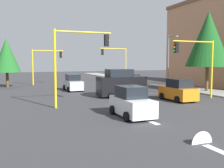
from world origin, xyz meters
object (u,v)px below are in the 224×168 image
(traffic_signal_near_right, at_px, (78,53))
(car_orange, at_px, (178,91))
(traffic_signal_far_right, at_px, (46,60))
(delivery_van_black, at_px, (121,84))
(car_blue, at_px, (130,82))
(tree_opposite_side, at_px, (6,55))
(tree_roadside_near, at_px, (208,39))
(car_silver, at_px, (73,83))
(traffic_signal_near_left, at_px, (197,57))
(traffic_signal_far_left, at_px, (116,58))
(street_lamp_curbside, at_px, (170,55))
(car_white, at_px, (132,103))

(traffic_signal_near_right, xyz_separation_m, car_orange, (0.29, 9.18, -3.31))
(traffic_signal_far_right, height_order, delivery_van_black, traffic_signal_far_right)
(traffic_signal_near_right, bearing_deg, car_blue, 136.27)
(tree_opposite_side, relative_size, delivery_van_black, 1.37)
(tree_roadside_near, bearing_deg, delivery_van_black, -90.00)
(tree_roadside_near, relative_size, car_orange, 2.39)
(traffic_signal_near_right, xyz_separation_m, car_silver, (-10.97, 2.15, -3.31))
(traffic_signal_near_left, distance_m, car_orange, 3.77)
(traffic_signal_far_right, relative_size, car_blue, 1.33)
(traffic_signal_far_left, xyz_separation_m, street_lamp_curbside, (10.39, 3.50, 0.30))
(traffic_signal_far_left, bearing_deg, car_white, -20.19)
(car_orange, distance_m, car_blue, 9.80)
(tree_opposite_side, xyz_separation_m, car_blue, (8.49, 14.36, -3.41))
(tree_roadside_near, height_order, car_silver, tree_roadside_near)
(traffic_signal_far_right, height_order, car_white, traffic_signal_far_right)
(street_lamp_curbside, distance_m, tree_opposite_side, 21.87)
(car_orange, bearing_deg, car_blue, -179.53)
(street_lamp_curbside, height_order, tree_opposite_side, street_lamp_curbside)
(traffic_signal_far_right, height_order, tree_roadside_near, tree_roadside_near)
(traffic_signal_near_right, height_order, car_blue, traffic_signal_near_right)
(traffic_signal_far_right, bearing_deg, traffic_signal_near_right, -0.33)
(delivery_van_black, height_order, car_white, delivery_van_black)
(street_lamp_curbside, distance_m, tree_roadside_near, 6.01)
(traffic_signal_near_left, bearing_deg, traffic_signal_far_right, -150.53)
(car_blue, distance_m, car_silver, 7.11)
(traffic_signal_far_left, distance_m, car_blue, 11.20)
(street_lamp_curbside, distance_m, car_white, 19.52)
(traffic_signal_far_right, xyz_separation_m, street_lamp_curbside, (10.39, 14.83, 0.62))
(car_orange, xyz_separation_m, car_blue, (-9.80, -0.08, 0.00))
(car_white, bearing_deg, traffic_signal_far_left, 159.81)
(traffic_signal_far_right, distance_m, car_orange, 22.40)
(car_orange, bearing_deg, tree_opposite_side, -141.71)
(car_orange, bearing_deg, traffic_signal_near_left, 97.34)
(traffic_signal_far_right, height_order, car_orange, traffic_signal_far_right)
(traffic_signal_far_right, relative_size, tree_opposite_side, 0.80)
(tree_opposite_side, xyz_separation_m, car_silver, (7.03, 7.40, -3.42))
(traffic_signal_far_left, height_order, street_lamp_curbside, street_lamp_curbside)
(traffic_signal_far_right, relative_size, street_lamp_curbside, 0.75)
(tree_roadside_near, relative_size, car_silver, 2.40)
(traffic_signal_far_left, distance_m, traffic_signal_far_right, 11.34)
(traffic_signal_far_left, height_order, car_blue, traffic_signal_far_left)
(traffic_signal_near_right, distance_m, car_blue, 13.58)
(street_lamp_curbside, bearing_deg, traffic_signal_near_right, -57.25)
(traffic_signal_near_right, relative_size, traffic_signal_far_right, 1.14)
(traffic_signal_far_right, distance_m, delivery_van_black, 17.04)
(traffic_signal_near_left, relative_size, tree_roadside_near, 0.60)
(street_lamp_curbside, xyz_separation_m, tree_opposite_side, (-8.39, -20.20, -0.04))
(tree_roadside_near, relative_size, tree_opposite_side, 1.40)
(tree_roadside_near, relative_size, car_blue, 2.34)
(tree_roadside_near, xyz_separation_m, car_orange, (4.29, -7.06, -5.16))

